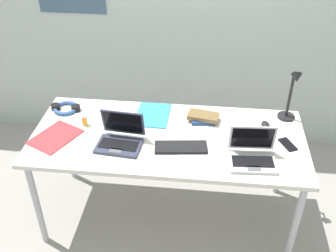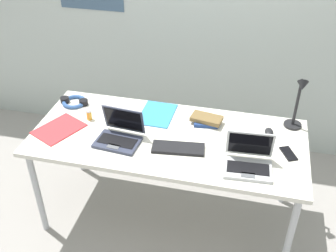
{
  "view_description": "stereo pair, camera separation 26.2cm",
  "coord_description": "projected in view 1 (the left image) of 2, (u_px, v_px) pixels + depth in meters",
  "views": [
    {
      "loc": [
        0.24,
        -2.14,
        2.33
      ],
      "look_at": [
        0.0,
        0.0,
        0.82
      ],
      "focal_mm": 43.35,
      "sensor_mm": 36.0,
      "label": 1
    },
    {
      "loc": [
        0.49,
        -2.09,
        2.33
      ],
      "look_at": [
        0.0,
        0.0,
        0.82
      ],
      "focal_mm": 43.35,
      "sensor_mm": 36.0,
      "label": 2
    }
  ],
  "objects": [
    {
      "name": "ground_plane",
      "position": [
        168.0,
        214.0,
        3.1
      ],
      "size": [
        12.0,
        12.0,
        0.0
      ],
      "primitive_type": "plane",
      "color": "gray"
    },
    {
      "name": "desk",
      "position": [
        168.0,
        143.0,
        2.7
      ],
      "size": [
        1.8,
        0.8,
        0.74
      ],
      "color": "silver",
      "rests_on": "ground_plane"
    },
    {
      "name": "desk_lamp",
      "position": [
        291.0,
        96.0,
        2.71
      ],
      "size": [
        0.12,
        0.18,
        0.4
      ],
      "color": "black",
      "rests_on": "desk"
    },
    {
      "name": "laptop_front_right",
      "position": [
        120.0,
        139.0,
        2.58
      ],
      "size": [
        0.3,
        0.26,
        0.21
      ],
      "color": "#33384C",
      "rests_on": "desk"
    },
    {
      "name": "laptop_back_right",
      "position": [
        253.0,
        155.0,
        2.44
      ],
      "size": [
        0.29,
        0.25,
        0.21
      ],
      "color": "#B7BABC",
      "rests_on": "desk"
    },
    {
      "name": "external_keyboard",
      "position": [
        181.0,
        147.0,
        2.56
      ],
      "size": [
        0.34,
        0.16,
        0.02
      ],
      "primitive_type": "cube",
      "rotation": [
        0.0,
        0.0,
        0.12
      ],
      "color": "black",
      "rests_on": "desk"
    },
    {
      "name": "computer_mouse",
      "position": [
        266.0,
        125.0,
        2.74
      ],
      "size": [
        0.07,
        0.1,
        0.03
      ],
      "primitive_type": "ellipsoid",
      "rotation": [
        0.0,
        0.0,
        0.1
      ],
      "color": "black",
      "rests_on": "desk"
    },
    {
      "name": "cell_phone",
      "position": [
        288.0,
        144.0,
        2.59
      ],
      "size": [
        0.12,
        0.15,
        0.01
      ],
      "primitive_type": "cube",
      "rotation": [
        0.0,
        0.0,
        0.44
      ],
      "color": "black",
      "rests_on": "desk"
    },
    {
      "name": "headphones",
      "position": [
        66.0,
        108.0,
        2.92
      ],
      "size": [
        0.21,
        0.18,
        0.04
      ],
      "color": "#335999",
      "rests_on": "desk"
    },
    {
      "name": "pill_bottle",
      "position": [
        85.0,
        120.0,
        2.75
      ],
      "size": [
        0.04,
        0.04,
        0.08
      ],
      "color": "gold",
      "rests_on": "desk"
    },
    {
      "name": "book_stack",
      "position": [
        203.0,
        117.0,
        2.8
      ],
      "size": [
        0.22,
        0.15,
        0.05
      ],
      "color": "navy",
      "rests_on": "desk"
    },
    {
      "name": "paper_folder_back_right",
      "position": [
        153.0,
        115.0,
        2.87
      ],
      "size": [
        0.24,
        0.32,
        0.01
      ],
      "primitive_type": "cube",
      "rotation": [
        0.0,
        0.0,
        -0.02
      ],
      "color": "#338CC6",
      "rests_on": "desk"
    },
    {
      "name": "paper_folder_center",
      "position": [
        55.0,
        137.0,
        2.66
      ],
      "size": [
        0.34,
        0.38,
        0.01
      ],
      "primitive_type": "cube",
      "rotation": [
        0.0,
        0.0,
        -0.46
      ],
      "color": "red",
      "rests_on": "desk"
    }
  ]
}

